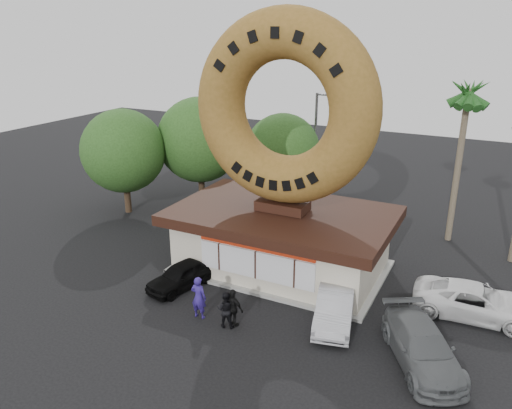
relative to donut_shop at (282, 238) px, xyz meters
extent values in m
plane|color=black|center=(0.00, -5.98, -1.77)|extent=(90.00, 90.00, 0.00)
cube|color=beige|center=(0.00, 0.02, -0.27)|extent=(10.00, 6.00, 3.00)
cube|color=#999993|center=(0.00, 0.02, -1.69)|extent=(10.60, 6.60, 0.15)
cube|color=#3F3F3F|center=(0.00, 0.02, 1.28)|extent=(10.00, 6.00, 0.10)
cube|color=black|center=(0.00, 0.02, 1.23)|extent=(11.20, 7.20, 0.55)
cube|color=silver|center=(0.00, -3.03, -0.22)|extent=(6.00, 0.12, 1.40)
cube|color=red|center=(0.00, -3.05, 0.78)|extent=(6.00, 0.10, 0.45)
cube|color=black|center=(0.00, 0.02, 1.78)|extent=(2.60, 1.40, 0.50)
torus|color=olive|center=(0.00, 0.02, 6.72)|extent=(9.36, 2.39, 9.36)
cylinder|color=#473321|center=(-9.50, 7.02, -0.12)|extent=(0.44, 0.44, 3.30)
sphere|color=#224719|center=(-9.50, 7.02, 2.88)|extent=(6.00, 6.00, 6.00)
cylinder|color=#473321|center=(-4.00, 9.02, -0.34)|extent=(0.44, 0.44, 2.86)
sphere|color=#224719|center=(-4.00, 9.02, 2.26)|extent=(5.20, 5.20, 5.20)
cylinder|color=#473321|center=(-13.00, 3.02, -0.23)|extent=(0.44, 0.44, 3.08)
sphere|color=#224719|center=(-13.00, 3.02, 2.57)|extent=(5.60, 5.60, 5.60)
cylinder|color=#726651|center=(7.50, 8.02, 2.73)|extent=(0.36, 0.36, 9.00)
cylinder|color=#59595E|center=(-2.00, 10.02, 2.23)|extent=(0.18, 0.18, 8.00)
cylinder|color=#59595E|center=(-1.10, 10.02, 6.13)|extent=(1.80, 0.12, 0.12)
cube|color=#59595E|center=(-0.20, 10.02, 6.08)|extent=(0.45, 0.20, 0.12)
imported|color=navy|center=(-1.31, -6.01, -0.77)|extent=(0.75, 0.51, 1.99)
imported|color=black|center=(0.11, -6.10, -0.93)|extent=(0.94, 0.82, 1.66)
imported|color=black|center=(0.39, -5.95, -0.88)|extent=(1.10, 0.61, 1.77)
imported|color=black|center=(-3.58, -4.11, -1.13)|extent=(2.41, 4.01, 1.28)
imported|color=#B0B1B6|center=(4.16, -3.60, -1.04)|extent=(2.50, 4.64, 1.45)
imported|color=#5D6062|center=(8.05, -4.88, -1.03)|extent=(4.29, 5.41, 1.47)
imported|color=white|center=(9.60, -0.40, -1.03)|extent=(5.46, 2.77, 1.48)
camera|label=1|loc=(9.61, -22.04, 10.53)|focal=35.00mm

